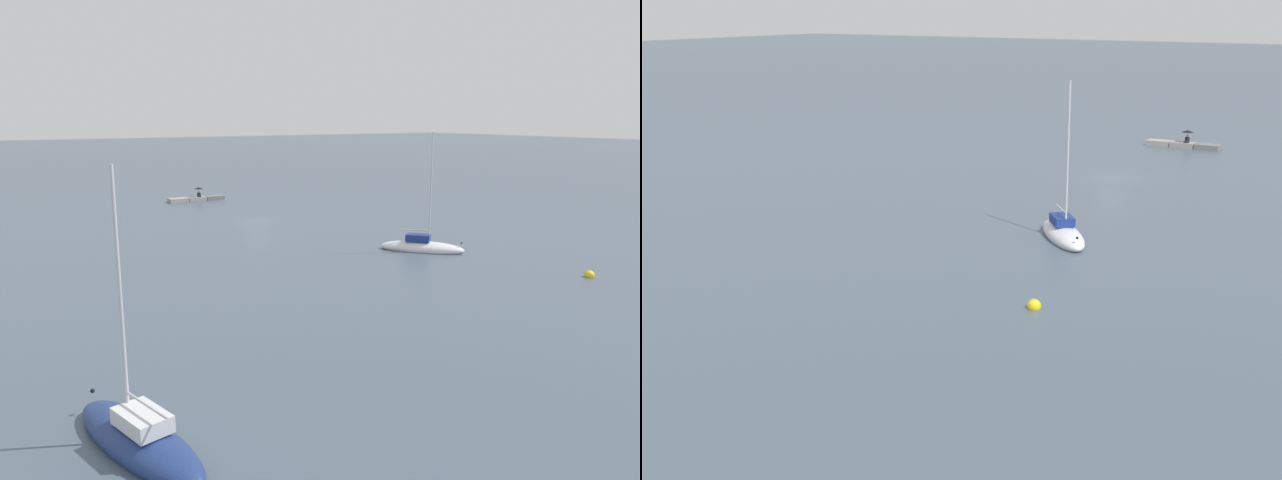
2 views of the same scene
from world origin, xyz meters
TOP-DOWN VIEW (x-y plane):
  - ground_plane at (0.00, 0.00)m, footprint 500.00×500.00m
  - seawall_pier at (0.00, -17.81)m, footprint 7.18×1.50m
  - person_seated_dark_left at (-0.36, -17.74)m, footprint 0.41×0.61m
  - umbrella_open_black at (-0.36, -17.80)m, footprint 1.19×1.19m
  - sailboat_white_mid at (-5.06, 19.62)m, footprint 5.78×6.37m
  - sailboat_navy_far at (22.24, 37.03)m, footprint 3.60×7.31m
  - mooring_buoy_near at (-9.36, 31.63)m, footprint 0.67×0.67m

SIDE VIEW (x-z plane):
  - ground_plane at x=0.00m, z-range 0.00..0.00m
  - mooring_buoy_near at x=-9.36m, z-range -0.22..0.45m
  - seawall_pier at x=0.00m, z-range 0.00..0.50m
  - sailboat_white_mid at x=-5.06m, z-range -4.53..5.20m
  - sailboat_navy_far at x=22.24m, z-range -4.42..5.12m
  - person_seated_dark_left at x=-0.36m, z-range 0.39..1.12m
  - umbrella_open_black at x=-0.36m, z-range 0.98..2.24m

